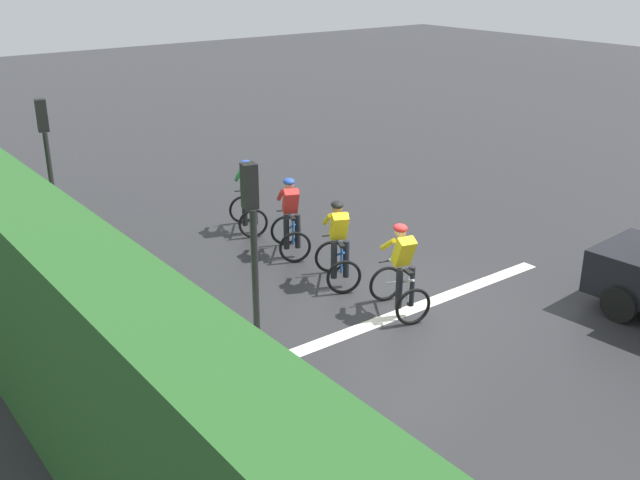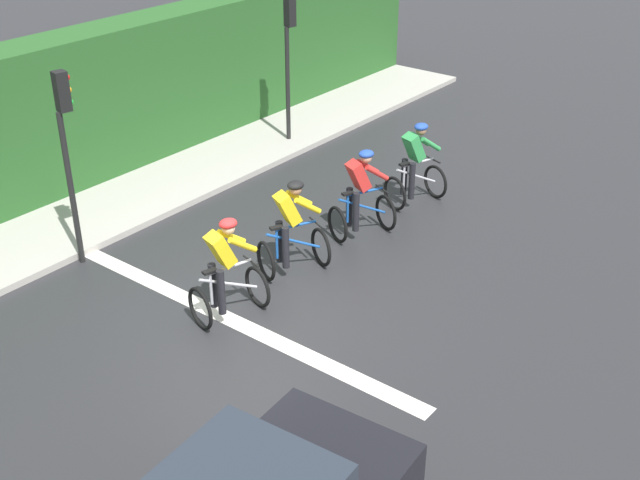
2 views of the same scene
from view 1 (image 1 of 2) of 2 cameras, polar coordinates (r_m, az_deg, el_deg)
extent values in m
plane|color=#28282B|center=(13.50, 6.27, -5.28)|extent=(80.00, 80.00, 0.00)
cube|color=#ADA89E|center=(12.73, -16.55, -7.55)|extent=(2.80, 21.41, 0.12)
cube|color=gray|center=(12.44, -20.49, -8.03)|extent=(0.44, 21.41, 0.41)
cube|color=#265623|center=(11.81, -22.69, -2.75)|extent=(1.10, 21.41, 3.06)
cube|color=silver|center=(13.40, 6.70, -5.48)|extent=(7.00, 0.30, 0.01)
torus|color=black|center=(17.55, -5.96, 2.37)|extent=(0.66, 0.28, 0.68)
torus|color=black|center=(16.61, -5.18, 1.29)|extent=(0.66, 0.28, 0.68)
cylinder|color=silver|center=(17.00, -5.61, 2.64)|extent=(0.36, 0.95, 0.51)
cylinder|color=silver|center=(16.71, -5.38, 2.40)|extent=(0.04, 0.04, 0.55)
cylinder|color=silver|center=(16.96, -5.68, 3.57)|extent=(0.27, 0.69, 0.04)
cube|color=black|center=(16.62, -5.41, 3.36)|extent=(0.17, 0.24, 0.04)
cylinder|color=black|center=(17.30, -5.95, 3.83)|extent=(0.41, 0.17, 0.03)
cube|color=green|center=(16.72, -5.61, 4.54)|extent=(0.42, 0.48, 0.57)
sphere|color=#9E7051|center=(16.77, -5.77, 5.70)|extent=(0.20, 0.20, 0.20)
ellipsoid|color=#264CB2|center=(16.75, -5.77, 5.93)|extent=(0.32, 0.34, 0.14)
cylinder|color=black|center=(16.79, -5.85, 2.32)|extent=(0.12, 0.12, 0.74)
cylinder|color=black|center=(16.84, -5.05, 2.41)|extent=(0.12, 0.12, 0.74)
cylinder|color=green|center=(16.94, -6.36, 4.93)|extent=(0.24, 0.48, 0.37)
cylinder|color=green|center=(17.00, -5.31, 5.03)|extent=(0.24, 0.48, 0.37)
torus|color=black|center=(16.15, -2.66, 0.75)|extent=(0.65, 0.33, 0.68)
torus|color=black|center=(15.22, -1.94, -0.57)|extent=(0.65, 0.33, 0.68)
cylinder|color=#1E59B2|center=(15.59, -2.32, 0.97)|extent=(0.44, 0.92, 0.51)
cylinder|color=#1E59B2|center=(15.30, -2.10, 0.67)|extent=(0.04, 0.04, 0.55)
cylinder|color=#1E59B2|center=(15.55, -2.38, 1.98)|extent=(0.33, 0.67, 0.04)
cube|color=black|center=(15.20, -2.12, 1.71)|extent=(0.18, 0.24, 0.04)
cylinder|color=black|center=(15.89, -2.63, 2.31)|extent=(0.40, 0.20, 0.03)
cube|color=red|center=(15.29, -2.28, 3.02)|extent=(0.44, 0.50, 0.57)
sphere|color=tan|center=(15.34, -2.41, 4.29)|extent=(0.20, 0.20, 0.20)
ellipsoid|color=#264CB2|center=(15.32, -2.42, 4.54)|extent=(0.33, 0.35, 0.14)
cylinder|color=black|center=(15.39, -2.61, 0.61)|extent=(0.12, 0.12, 0.74)
cylinder|color=black|center=(15.43, -1.74, 0.68)|extent=(0.12, 0.12, 0.74)
cylinder|color=red|center=(15.51, -3.07, 3.48)|extent=(0.27, 0.47, 0.37)
cylinder|color=red|center=(15.57, -1.91, 3.57)|extent=(0.27, 0.47, 0.37)
torus|color=black|center=(14.75, 0.87, -1.30)|extent=(0.64, 0.34, 0.68)
torus|color=black|center=(13.84, 1.86, -2.89)|extent=(0.64, 0.34, 0.68)
cylinder|color=#1E59B2|center=(14.19, 1.36, -1.14)|extent=(0.45, 0.92, 0.51)
cylinder|color=#1E59B2|center=(13.91, 1.67, -1.52)|extent=(0.04, 0.04, 0.55)
cylinder|color=#1E59B2|center=(14.13, 1.32, -0.04)|extent=(0.34, 0.67, 0.04)
cube|color=black|center=(13.80, 1.68, -0.39)|extent=(0.18, 0.24, 0.04)
cylinder|color=black|center=(14.47, 0.98, 0.38)|extent=(0.40, 0.20, 0.03)
cube|color=yellow|center=(13.87, 1.48, 1.06)|extent=(0.44, 0.50, 0.57)
sphere|color=#9E7051|center=(13.91, 1.34, 2.48)|extent=(0.20, 0.20, 0.20)
ellipsoid|color=black|center=(13.89, 1.35, 2.75)|extent=(0.33, 0.35, 0.14)
cylinder|color=black|center=(13.99, 1.08, -1.57)|extent=(0.12, 0.12, 0.74)
cylinder|color=black|center=(14.04, 2.04, -1.48)|extent=(0.12, 0.12, 0.74)
cylinder|color=yellow|center=(14.08, 0.57, 1.61)|extent=(0.28, 0.47, 0.37)
cylinder|color=yellow|center=(14.15, 1.83, 1.71)|extent=(0.28, 0.47, 0.37)
torus|color=black|center=(13.62, 5.13, -3.38)|extent=(0.67, 0.23, 0.68)
torus|color=black|center=(12.82, 7.21, -5.14)|extent=(0.67, 0.23, 0.68)
cylinder|color=silver|center=(13.11, 6.18, -3.25)|extent=(0.30, 0.97, 0.51)
cylinder|color=silver|center=(12.86, 6.82, -3.67)|extent=(0.04, 0.04, 0.55)
cylinder|color=silver|center=(13.04, 6.12, -2.06)|extent=(0.23, 0.70, 0.04)
cube|color=black|center=(12.74, 6.88, -2.46)|extent=(0.15, 0.24, 0.04)
cylinder|color=black|center=(13.34, 5.40, -1.60)|extent=(0.41, 0.14, 0.03)
cube|color=yellow|center=(12.79, 6.50, -0.89)|extent=(0.40, 0.47, 0.57)
sphere|color=beige|center=(12.80, 6.24, 0.63)|extent=(0.20, 0.20, 0.20)
ellipsoid|color=red|center=(12.77, 6.25, 0.92)|extent=(0.30, 0.33, 0.14)
cylinder|color=black|center=(12.91, 6.13, -3.75)|extent=(0.12, 0.12, 0.74)
cylinder|color=black|center=(13.01, 7.07, -3.57)|extent=(0.12, 0.12, 0.74)
cylinder|color=yellow|center=(12.93, 5.29, -0.33)|extent=(0.21, 0.48, 0.37)
cylinder|color=yellow|center=(13.07, 6.54, -0.13)|extent=(0.21, 0.48, 0.37)
cylinder|color=black|center=(13.88, 22.19, -4.60)|extent=(0.27, 0.66, 0.64)
cube|color=#EAEACC|center=(14.25, 20.45, -1.55)|extent=(0.29, 0.10, 0.16)
cube|color=#EAEACC|center=(15.11, 22.31, -0.52)|extent=(0.29, 0.10, 0.16)
cylinder|color=black|center=(10.76, -4.98, -4.48)|extent=(0.10, 0.10, 2.70)
cube|color=black|center=(10.23, -5.48, 4.19)|extent=(0.24, 0.24, 0.64)
sphere|color=red|center=(10.27, -5.73, 5.41)|extent=(0.11, 0.11, 0.11)
sphere|color=orange|center=(10.33, -5.69, 4.35)|extent=(0.11, 0.11, 0.11)
sphere|color=green|center=(10.39, -5.65, 3.29)|extent=(0.11, 0.11, 0.11)
cylinder|color=black|center=(16.02, -19.90, 3.11)|extent=(0.10, 0.10, 2.70)
cube|color=black|center=(15.71, -20.72, 9.00)|extent=(0.23, 0.23, 0.64)
sphere|color=red|center=(15.78, -20.86, 9.77)|extent=(0.11, 0.11, 0.11)
sphere|color=orange|center=(15.82, -20.77, 9.07)|extent=(0.11, 0.11, 0.11)
sphere|color=green|center=(15.86, -20.67, 8.36)|extent=(0.11, 0.11, 0.11)
camera|label=2|loc=(15.87, 51.37, 17.17)|focal=45.41mm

